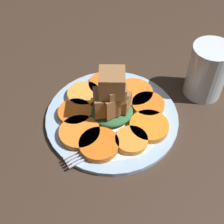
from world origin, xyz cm
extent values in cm
cube|color=#38281E|center=(0.00, 0.00, 1.00)|extent=(120.00, 120.00, 2.00)
cylinder|color=#99B7D1|center=(0.00, 0.00, 2.50)|extent=(26.66, 26.66, 1.00)
cylinder|color=white|center=(0.00, 0.00, 2.55)|extent=(21.33, 21.33, 1.00)
cylinder|color=orange|center=(2.11, -7.25, 3.72)|extent=(6.12, 6.12, 1.25)
cylinder|color=orange|center=(6.27, -4.76, 3.72)|extent=(7.60, 7.60, 1.25)
cylinder|color=orange|center=(7.68, 0.63, 3.72)|extent=(6.65, 6.65, 1.25)
cylinder|color=orange|center=(5.71, 4.53, 3.72)|extent=(7.99, 7.99, 1.25)
cylinder|color=orange|center=(0.61, 8.13, 3.72)|extent=(7.86, 7.86, 1.25)
cylinder|color=#F9963A|center=(-4.67, 6.37, 3.72)|extent=(6.93, 6.93, 1.25)
cylinder|color=orange|center=(-7.19, 1.70, 3.72)|extent=(6.79, 6.79, 1.25)
cylinder|color=orange|center=(-7.02, -3.43, 3.72)|extent=(7.80, 7.80, 1.25)
cylinder|color=orange|center=(-3.94, -6.89, 3.72)|extent=(7.45, 7.45, 1.25)
ellipsoid|color=#2D6033|center=(0.00, 0.00, 4.09)|extent=(8.46, 7.61, 1.98)
cube|color=brown|center=(-1.22, -0.05, 7.33)|extent=(4.83, 4.83, 4.49)
cube|color=brown|center=(1.72, -0.49, 6.77)|extent=(4.65, 4.65, 3.38)
cube|color=brown|center=(-0.02, 0.47, 7.39)|extent=(5.74, 5.74, 4.61)
cube|color=olive|center=(1.01, 1.01, 7.08)|extent=(5.05, 5.05, 4.00)
cube|color=olive|center=(-0.07, 0.10, 12.08)|extent=(5.60, 5.60, 4.67)
cube|color=brown|center=(0.55, -0.75, 9.90)|extent=(3.47, 3.47, 3.21)
cube|color=#B2B2B7|center=(1.67, -4.94, 3.30)|extent=(12.21, 5.43, 0.40)
cube|color=#B2B2B7|center=(-4.96, -7.40, 3.30)|extent=(2.24, 2.70, 0.40)
cube|color=#B2B2B7|center=(-7.65, -9.47, 3.30)|extent=(4.76, 2.02, 0.40)
cube|color=#B2B2B7|center=(-7.89, -8.84, 3.30)|extent=(4.76, 2.02, 0.40)
cube|color=#B2B2B7|center=(-8.12, -8.22, 3.30)|extent=(4.76, 2.02, 0.40)
cube|color=#B2B2B7|center=(-8.35, -7.59, 3.30)|extent=(4.76, 2.02, 0.40)
cylinder|color=silver|center=(20.87, 3.55, 7.89)|extent=(8.11, 8.11, 11.79)
camera|label=1|loc=(-8.59, -39.62, 50.81)|focal=50.00mm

